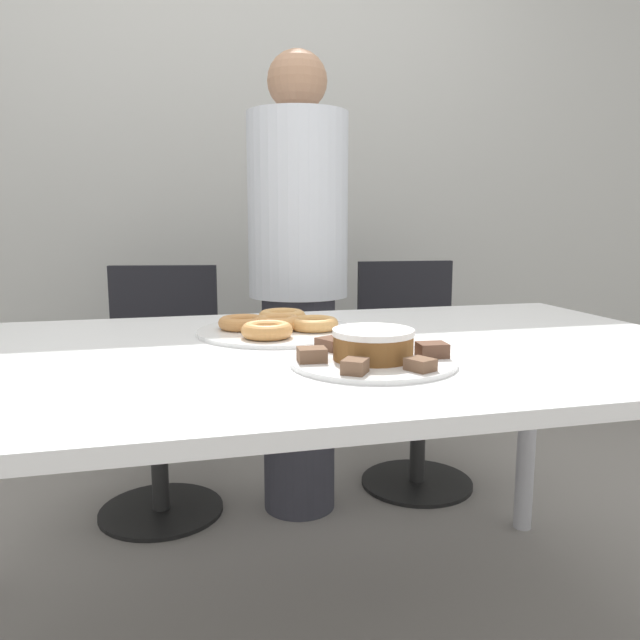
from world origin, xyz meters
TOP-DOWN VIEW (x-y plane):
  - wall_back at (0.00, 1.62)m, footprint 8.00×0.05m
  - table at (0.00, 0.00)m, footprint 1.82×1.05m
  - person_standing at (0.14, 0.81)m, footprint 0.34×0.34m
  - office_chair_left at (-0.34, 0.94)m, footprint 0.51×0.51m
  - office_chair_right at (0.64, 0.94)m, footprint 0.47×0.47m
  - plate_cake at (0.07, -0.19)m, footprint 0.32×0.32m
  - plate_donuts at (-0.05, 0.18)m, footprint 0.40×0.40m
  - frosted_cake at (0.07, -0.19)m, footprint 0.16×0.16m
  - lamington_0 at (0.14, -0.09)m, footprint 0.06×0.06m
  - lamington_1 at (0.02, -0.08)m, footprint 0.07×0.07m
  - lamington_2 at (-0.05, -0.18)m, footprint 0.06×0.05m
  - lamington_3 at (0.01, -0.29)m, footprint 0.06×0.06m
  - lamington_4 at (0.12, -0.29)m, footprint 0.06×0.06m
  - lamington_5 at (0.19, -0.20)m, footprint 0.06×0.05m
  - donut_0 at (-0.05, 0.18)m, footprint 0.11×0.11m
  - donut_1 at (-0.09, 0.08)m, footprint 0.12×0.12m
  - donut_2 at (0.04, 0.16)m, footprint 0.12×0.12m
  - donut_3 at (-0.02, 0.28)m, footprint 0.12×0.12m
  - donut_4 at (-0.13, 0.21)m, footprint 0.12×0.12m

SIDE VIEW (x-z plane):
  - office_chair_left at x=-0.34m, z-range -0.03..0.85m
  - office_chair_right at x=0.64m, z-range -0.03..0.85m
  - table at x=0.00m, z-range 0.31..1.08m
  - plate_cake at x=0.07m, z-range 0.77..0.78m
  - plate_donuts at x=-0.05m, z-range 0.77..0.78m
  - lamington_4 at x=0.12m, z-range 0.78..0.80m
  - lamington_1 at x=0.02m, z-range 0.78..0.80m
  - lamington_0 at x=0.14m, z-range 0.78..0.80m
  - lamington_3 at x=0.01m, z-range 0.78..0.80m
  - lamington_2 at x=-0.05m, z-range 0.78..0.80m
  - lamington_5 at x=0.19m, z-range 0.78..0.81m
  - donut_2 at x=0.04m, z-range 0.78..0.81m
  - donut_4 at x=-0.13m, z-range 0.78..0.81m
  - donut_3 at x=-0.02m, z-range 0.78..0.81m
  - donut_0 at x=-0.05m, z-range 0.78..0.81m
  - donut_1 at x=-0.09m, z-range 0.78..0.81m
  - frosted_cake at x=0.07m, z-range 0.78..0.84m
  - person_standing at x=0.14m, z-range 0.04..1.64m
  - wall_back at x=0.00m, z-range 0.00..2.60m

